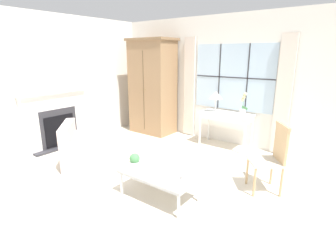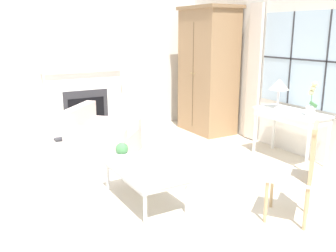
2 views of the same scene
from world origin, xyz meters
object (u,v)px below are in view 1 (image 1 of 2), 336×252
fireplace (55,114)px  pillar_candle (185,176)px  console_table (226,117)px  side_chair_wooden (273,154)px  potted_orchid (243,108)px  coffee_table (159,174)px  potted_plant_small (135,161)px  armoire (152,87)px  armchair_upholstered (89,150)px  table_lamp (216,96)px

fireplace → pillar_candle: 3.58m
console_table → side_chair_wooden: (1.38, -1.37, -0.09)m
console_table → side_chair_wooden: side_chair_wooden is taller
potted_orchid → coffee_table: 2.56m
fireplace → pillar_candle: size_ratio=17.17×
coffee_table → potted_plant_small: bearing=-161.4°
fireplace → console_table: fireplace is taller
pillar_candle → console_table: bearing=103.7°
console_table → pillar_candle: console_table is taller
console_table → side_chair_wooden: bearing=-44.8°
armoire → armchair_upholstered: armoire is taller
table_lamp → armchair_upholstered: size_ratio=0.34×
potted_plant_small → pillar_candle: bearing=9.3°
potted_plant_small → armchair_upholstered: bearing=168.8°
coffee_table → pillar_candle: 0.44m
console_table → pillar_candle: bearing=-76.3°
potted_orchid → potted_plant_small: 2.69m
console_table → coffee_table: 2.56m
fireplace → pillar_candle: bearing=-5.2°
armoire → potted_plant_small: 3.23m
fireplace → potted_orchid: 3.96m
console_table → armoire: bearing=-177.8°
armchair_upholstered → potted_plant_small: armchair_upholstered is taller
side_chair_wooden → pillar_candle: side_chair_wooden is taller
table_lamp → potted_plant_small: size_ratio=2.01×
pillar_candle → armchair_upholstered: bearing=175.9°
fireplace → potted_plant_small: bearing=-9.2°
potted_orchid → armchair_upholstered: size_ratio=0.37×
fireplace → armoire: armoire is taller
fireplace → armoire: bearing=66.2°
fireplace → armchair_upholstered: 1.42m
fireplace → console_table: bearing=36.8°
fireplace → table_lamp: 3.48m
potted_plant_small → side_chair_wooden: bearing=39.8°
fireplace → armoire: 2.36m
armchair_upholstered → pillar_candle: bearing=-4.1°
table_lamp → pillar_candle: (0.87, -2.51, -0.65)m
console_table → coffee_table: size_ratio=1.00×
coffee_table → fireplace: bearing=173.9°
potted_orchid → armchair_upholstered: (-2.00, -2.32, -0.68)m
fireplace → coffee_table: bearing=-6.1°
console_table → coffee_table: (0.19, -2.53, -0.30)m
table_lamp → coffee_table: 2.66m
side_chair_wooden → table_lamp: bearing=140.4°
potted_orchid → console_table: bearing=173.1°
armoire → potted_orchid: armoire is taller
armchair_upholstered → potted_plant_small: 1.51m
table_lamp → potted_orchid: bearing=-2.6°
potted_orchid → coffee_table: potted_orchid is taller
console_table → potted_plant_small: size_ratio=4.99×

